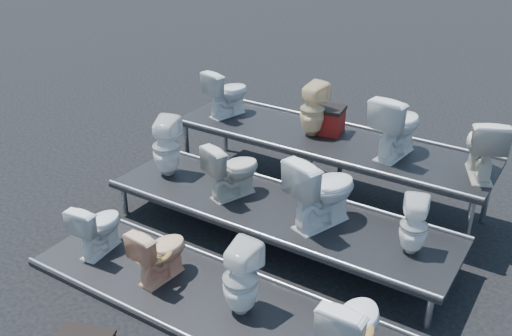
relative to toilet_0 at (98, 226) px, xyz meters
The scene contains 17 objects.
ground 2.07m from the toilet_0, 39.66° to the left, with size 80.00×80.00×0.00m, color black.
tier_front 1.61m from the toilet_0, ahead, with size 4.20×1.20×0.06m, color black.
tier_mid 2.04m from the toilet_0, 39.66° to the left, with size 4.20×1.20×0.46m, color black.
tier_back 3.04m from the toilet_0, 58.91° to the left, with size 4.20×1.20×0.86m, color black.
toilet_0 is the anchor object (origin of this frame).
toilet_1 0.92m from the toilet_0, ahead, with size 0.36×0.64×0.65m, color #EDAF84.
toilet_2 1.94m from the toilet_0, ahead, with size 0.35×0.36×0.78m, color white.
toilet_3 3.10m from the toilet_0, ahead, with size 0.42×0.73×0.75m, color white.
toilet_4 1.38m from the toilet_0, 92.72° to the left, with size 0.35×0.36×0.77m, color white.
toilet_5 1.67m from the toilet_0, 53.57° to the left, with size 0.39×0.68×0.69m, color beige.
toilet_6 2.55m from the toilet_0, 31.28° to the left, with size 0.47×0.82×0.84m, color white.
toilet_7 3.44m from the toilet_0, 22.33° to the left, with size 0.28×0.29×0.63m, color white.
toilet_8 2.72m from the toilet_0, 90.42° to the left, with size 0.37×0.66×0.67m, color white.
toilet_9 3.04m from the toilet_0, 62.88° to the left, with size 0.32×0.33×0.72m, color beige.
toilet_10 3.68m from the toilet_0, 46.59° to the left, with size 0.44×0.77×0.79m, color white.
toilet_11 4.41m from the toilet_0, 36.88° to the left, with size 0.40×0.71×0.72m, color beige.
red_crate 3.21m from the toilet_0, 62.61° to the left, with size 0.43×0.34×0.31m, color maroon.
Camera 1 is at (2.84, -4.93, 3.88)m, focal length 40.00 mm.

